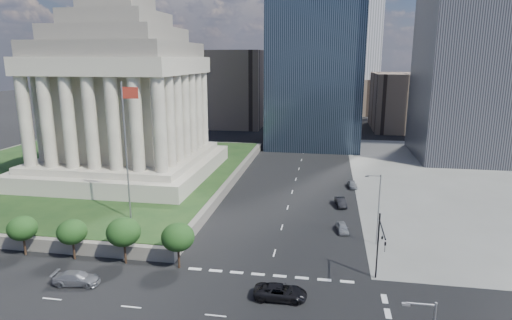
% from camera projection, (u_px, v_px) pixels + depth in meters
% --- Properties ---
extents(ground, '(500.00, 500.00, 0.00)m').
position_uv_depth(ground, '(307.00, 141.00, 133.09)').
color(ground, black).
rests_on(ground, ground).
extents(plaza_terrace, '(66.00, 70.00, 1.80)m').
position_uv_depth(plaza_terrace, '(86.00, 173.00, 92.30)').
color(plaza_terrace, '#615B53').
rests_on(plaza_terrace, ground).
extents(plaza_lawn, '(64.00, 68.00, 0.10)m').
position_uv_depth(plaza_lawn, '(85.00, 169.00, 92.08)').
color(plaza_lawn, '#193315').
rests_on(plaza_lawn, plaza_terrace).
extents(war_memorial, '(34.00, 34.00, 39.00)m').
position_uv_depth(war_memorial, '(122.00, 77.00, 83.85)').
color(war_memorial, gray).
rests_on(war_memorial, plaza_lawn).
extents(flagpole, '(2.52, 0.24, 20.00)m').
position_uv_depth(flagpole, '(127.00, 144.00, 60.74)').
color(flagpole, slate).
rests_on(flagpole, plaza_lawn).
extents(midrise_glass, '(26.00, 26.00, 60.00)m').
position_uv_depth(midrise_glass, '(316.00, 41.00, 121.04)').
color(midrise_glass, black).
rests_on(midrise_glass, ground).
extents(building_filler_ne, '(20.00, 30.00, 20.00)m').
position_uv_depth(building_filler_ne, '(401.00, 101.00, 154.31)').
color(building_filler_ne, '#4E3E36').
rests_on(building_filler_ne, ground).
extents(building_filler_nw, '(24.00, 30.00, 28.00)m').
position_uv_depth(building_filler_nw, '(234.00, 88.00, 163.55)').
color(building_filler_nw, '#4E3E36').
rests_on(building_filler_nw, ground).
extents(traffic_signal_ne, '(0.30, 5.74, 8.00)m').
position_uv_depth(traffic_signal_ne, '(380.00, 243.00, 47.05)').
color(traffic_signal_ne, black).
rests_on(traffic_signal_ne, ground).
extents(street_lamp_north, '(2.13, 0.22, 10.00)m').
position_uv_depth(street_lamp_north, '(377.00, 206.00, 57.66)').
color(street_lamp_north, slate).
rests_on(street_lamp_north, ground).
extents(pickup_truck, '(5.75, 2.77, 1.58)m').
position_uv_depth(pickup_truck, '(280.00, 292.00, 45.43)').
color(pickup_truck, black).
rests_on(pickup_truck, ground).
extents(suv_grey, '(5.45, 2.75, 1.52)m').
position_uv_depth(suv_grey, '(77.00, 278.00, 48.35)').
color(suv_grey, slate).
rests_on(suv_grey, ground).
extents(parked_sedan_near, '(4.04, 2.04, 1.32)m').
position_uv_depth(parked_sedan_near, '(342.00, 228.00, 63.16)').
color(parked_sedan_near, gray).
rests_on(parked_sedan_near, ground).
extents(parked_sedan_mid, '(4.57, 2.20, 1.45)m').
position_uv_depth(parked_sedan_mid, '(341.00, 202.00, 74.12)').
color(parked_sedan_mid, black).
rests_on(parked_sedan_mid, ground).
extents(parked_sedan_far, '(4.19, 2.07, 1.37)m').
position_uv_depth(parked_sedan_far, '(352.00, 184.00, 84.79)').
color(parked_sedan_far, slate).
rests_on(parked_sedan_far, ground).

